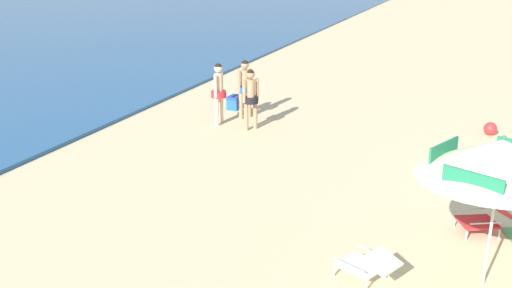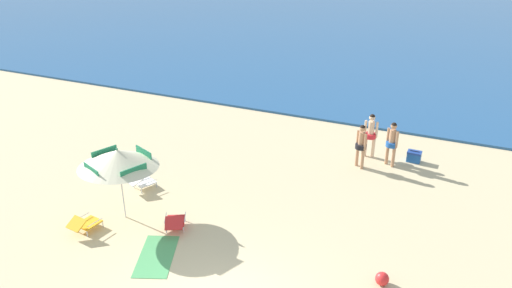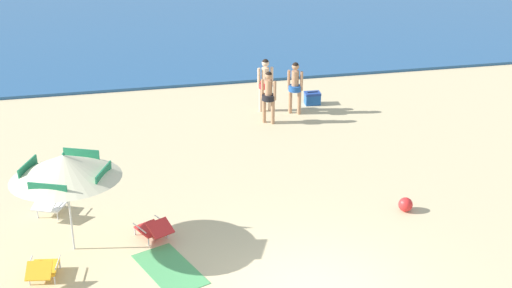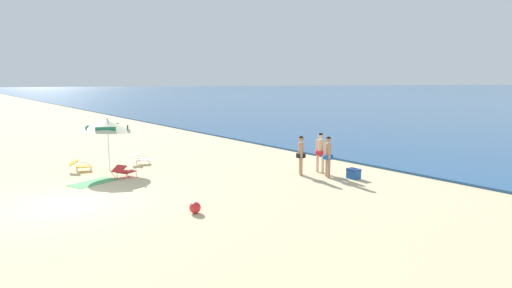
% 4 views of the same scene
% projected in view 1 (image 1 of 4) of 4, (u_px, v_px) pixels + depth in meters
% --- Properties ---
extents(beach_umbrella_striped_main, '(2.34, 2.37, 2.28)m').
position_uv_depth(beach_umbrella_striped_main, '(501.00, 158.00, 7.74)').
color(beach_umbrella_striped_main, silver).
rests_on(beach_umbrella_striped_main, ground).
extents(lounge_chair_under_umbrella, '(0.88, 1.03, 0.52)m').
position_uv_depth(lounge_chair_under_umbrella, '(486.00, 218.00, 9.81)').
color(lounge_chair_under_umbrella, red).
rests_on(lounge_chair_under_umbrella, ground).
extents(lounge_chair_beside_umbrella, '(0.83, 1.00, 0.50)m').
position_uv_depth(lounge_chair_beside_umbrella, '(368.00, 264.00, 8.37)').
color(lounge_chair_beside_umbrella, white).
rests_on(lounge_chair_beside_umbrella, ground).
extents(person_standing_near_shore, '(0.50, 0.42, 1.70)m').
position_uv_depth(person_standing_near_shore, '(219.00, 89.00, 15.65)').
color(person_standing_near_shore, beige).
rests_on(person_standing_near_shore, ground).
extents(person_standing_beside, '(0.41, 0.40, 1.63)m').
position_uv_depth(person_standing_beside, '(251.00, 95.00, 15.19)').
color(person_standing_beside, tan).
rests_on(person_standing_beside, ground).
extents(person_wading_in, '(0.44, 0.41, 1.66)m').
position_uv_depth(person_wading_in, '(245.00, 85.00, 16.24)').
color(person_wading_in, tan).
rests_on(person_wading_in, ground).
extents(cooler_box, '(0.51, 0.37, 0.43)m').
position_uv_depth(cooler_box, '(235.00, 102.00, 17.40)').
color(cooler_box, '#1E56A8').
rests_on(cooler_box, ground).
extents(beach_ball, '(0.34, 0.34, 0.34)m').
position_uv_depth(beach_ball, '(490.00, 129.00, 14.98)').
color(beach_ball, red).
rests_on(beach_ball, ground).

